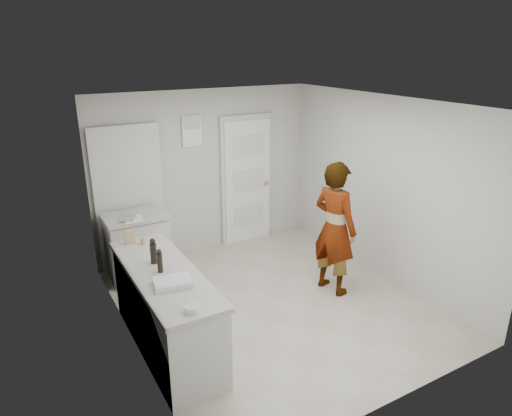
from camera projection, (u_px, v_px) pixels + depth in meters
ground at (272, 303)px, 5.81m from camera, size 4.00×4.00×0.00m
room_shell at (197, 188)px, 6.98m from camera, size 4.00×4.00×4.00m
main_counter at (166, 313)px, 4.83m from camera, size 0.64×1.96×0.93m
side_counter at (138, 248)px, 6.35m from camera, size 0.84×0.61×0.93m
person at (335, 228)px, 5.85m from camera, size 0.54×0.72×1.76m
cake_mix_box at (129, 237)px, 5.26m from camera, size 0.10×0.05×0.17m
spice_jar at (143, 241)px, 5.27m from camera, size 0.05×0.05×0.08m
oil_cruet_a at (153, 251)px, 4.78m from camera, size 0.07×0.07×0.28m
oil_cruet_b at (160, 261)px, 4.60m from camera, size 0.06×0.06×0.26m
baking_dish at (173, 283)px, 4.37m from camera, size 0.39×0.31×0.06m
egg_bowl at (192, 308)px, 3.95m from camera, size 0.13×0.13×0.05m
papers at (133, 219)px, 6.02m from camera, size 0.26×0.32×0.01m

